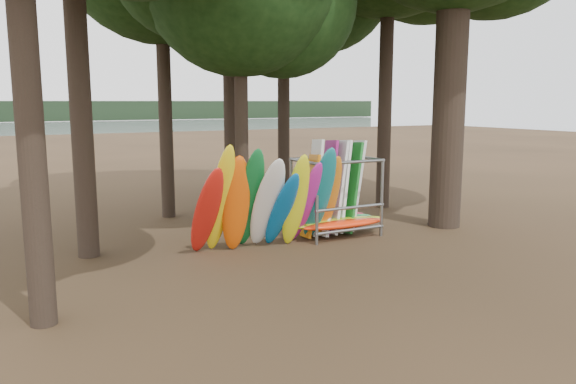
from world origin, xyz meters
name	(u,v)px	position (x,y,z in m)	size (l,w,h in m)	color
ground	(328,250)	(0.00, 0.00, 0.00)	(120.00, 120.00, 0.00)	#47331E
lake	(65,134)	(0.00, 60.00, 0.00)	(160.00, 160.00, 0.00)	gray
far_shore	(35,111)	(0.00, 110.00, 2.00)	(160.00, 4.00, 4.00)	black
kayak_row	(270,202)	(-1.30, 0.83, 1.29)	(4.39, 2.05, 3.05)	red
storage_rack	(336,199)	(1.16, 1.44, 1.07)	(3.08, 1.57, 2.86)	slate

